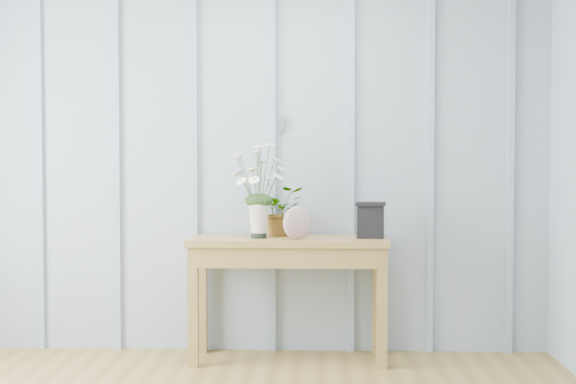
{
  "coord_description": "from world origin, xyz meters",
  "views": [
    {
      "loc": [
        0.54,
        -2.85,
        1.22
      ],
      "look_at": [
        0.36,
        1.94,
        1.03
      ],
      "focal_mm": 50.0,
      "sensor_mm": 36.0,
      "label": 1
    }
  ],
  "objects_px": {
    "daisy_vase": "(259,177)",
    "felt_disc_vessel": "(297,223)",
    "carved_box": "(371,220)",
    "sideboard": "(288,256)"
  },
  "relations": [
    {
      "from": "felt_disc_vessel",
      "to": "carved_box",
      "type": "height_order",
      "value": "carved_box"
    },
    {
      "from": "sideboard",
      "to": "felt_disc_vessel",
      "type": "xyz_separation_m",
      "value": [
        0.06,
        -0.1,
        0.21
      ]
    },
    {
      "from": "felt_disc_vessel",
      "to": "carved_box",
      "type": "xyz_separation_m",
      "value": [
        0.44,
        0.1,
        0.01
      ]
    },
    {
      "from": "daisy_vase",
      "to": "felt_disc_vessel",
      "type": "relative_size",
      "value": 2.96
    },
    {
      "from": "sideboard",
      "to": "carved_box",
      "type": "xyz_separation_m",
      "value": [
        0.5,
        -0.0,
        0.23
      ]
    },
    {
      "from": "daisy_vase",
      "to": "felt_disc_vessel",
      "type": "height_order",
      "value": "daisy_vase"
    },
    {
      "from": "sideboard",
      "to": "daisy_vase",
      "type": "xyz_separation_m",
      "value": [
        -0.18,
        -0.03,
        0.48
      ]
    },
    {
      "from": "carved_box",
      "to": "sideboard",
      "type": "bearing_deg",
      "value": 179.59
    },
    {
      "from": "felt_disc_vessel",
      "to": "sideboard",
      "type": "bearing_deg",
      "value": 82.67
    },
    {
      "from": "sideboard",
      "to": "carved_box",
      "type": "bearing_deg",
      "value": -0.41
    }
  ]
}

